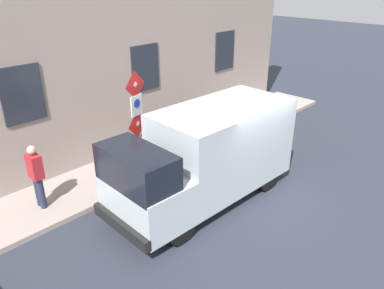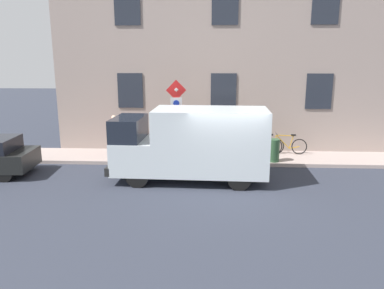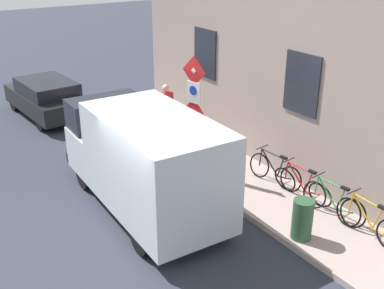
{
  "view_description": "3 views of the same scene",
  "coord_description": "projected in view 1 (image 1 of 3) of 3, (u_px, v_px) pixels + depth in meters",
  "views": [
    {
      "loc": [
        -5.33,
        7.62,
        5.66
      ],
      "look_at": [
        1.39,
        0.72,
        1.17
      ],
      "focal_mm": 34.89,
      "sensor_mm": 36.0,
      "label": 1
    },
    {
      "loc": [
        -11.8,
        0.55,
        4.14
      ],
      "look_at": [
        1.59,
        1.23,
        1.01
      ],
      "focal_mm": 34.46,
      "sensor_mm": 36.0,
      "label": 2
    },
    {
      "loc": [
        -4.11,
        -7.7,
        5.95
      ],
      "look_at": [
        1.85,
        1.21,
        1.31
      ],
      "focal_mm": 44.0,
      "sensor_mm": 36.0,
      "label": 3
    }
  ],
  "objects": [
    {
      "name": "sidewalk_slab",
      "position": [
        169.0,
        152.0,
        12.71
      ],
      "size": [
        2.11,
        16.78,
        0.14
      ],
      "primitive_type": "cube",
      "color": "#A9968F",
      "rests_on": "ground_plane"
    },
    {
      "name": "bicycle_green",
      "position": [
        194.0,
        122.0,
        13.99
      ],
      "size": [
        0.46,
        1.72,
        0.89
      ],
      "rotation": [
        0.0,
        0.0,
        1.65
      ],
      "color": "black",
      "rests_on": "sidewalk_slab"
    },
    {
      "name": "litter_bin",
      "position": [
        222.0,
        127.0,
        13.33
      ],
      "size": [
        0.44,
        0.44,
        0.9
      ],
      "primitive_type": "cylinder",
      "color": "#2D5133",
      "rests_on": "sidewalk_slab"
    },
    {
      "name": "sign_post_stacked",
      "position": [
        137.0,
        115.0,
        10.08
      ],
      "size": [
        0.2,
        0.55,
        3.09
      ],
      "color": "#474C47",
      "rests_on": "sidewalk_slab"
    },
    {
      "name": "building_facade",
      "position": [
        135.0,
        17.0,
        11.79
      ],
      "size": [
        0.75,
        14.78,
        8.68
      ],
      "color": "gray",
      "rests_on": "ground_plane"
    },
    {
      "name": "bicycle_orange",
      "position": [
        211.0,
        116.0,
        14.61
      ],
      "size": [
        0.46,
        1.71,
        0.89
      ],
      "rotation": [
        0.0,
        0.0,
        1.57
      ],
      "color": "black",
      "rests_on": "sidewalk_slab"
    },
    {
      "name": "pedestrian",
      "position": [
        36.0,
        175.0,
        9.26
      ],
      "size": [
        0.4,
        0.27,
        1.72
      ],
      "rotation": [
        0.0,
        0.0,
        1.59
      ],
      "color": "#262B47",
      "rests_on": "sidewalk_slab"
    },
    {
      "name": "delivery_van",
      "position": [
        207.0,
        154.0,
        9.69
      ],
      "size": [
        2.16,
        5.39,
        2.5
      ],
      "rotation": [
        0.0,
        0.0,
        1.54
      ],
      "color": "silver",
      "rests_on": "ground_plane"
    },
    {
      "name": "bicycle_black",
      "position": [
        155.0,
        137.0,
        12.74
      ],
      "size": [
        0.46,
        1.71,
        0.89
      ],
      "rotation": [
        0.0,
        0.0,
        1.69
      ],
      "color": "black",
      "rests_on": "sidewalk_slab"
    },
    {
      "name": "ground_plane",
      "position": [
        244.0,
        188.0,
        10.71
      ],
      "size": [
        80.0,
        80.0,
        0.0
      ],
      "primitive_type": "plane",
      "color": "#2E323E"
    },
    {
      "name": "bicycle_red",
      "position": [
        175.0,
        129.0,
        13.36
      ],
      "size": [
        0.47,
        1.72,
        0.89
      ],
      "rotation": [
        0.0,
        0.0,
        1.68
      ],
      "color": "black",
      "rests_on": "sidewalk_slab"
    }
  ]
}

